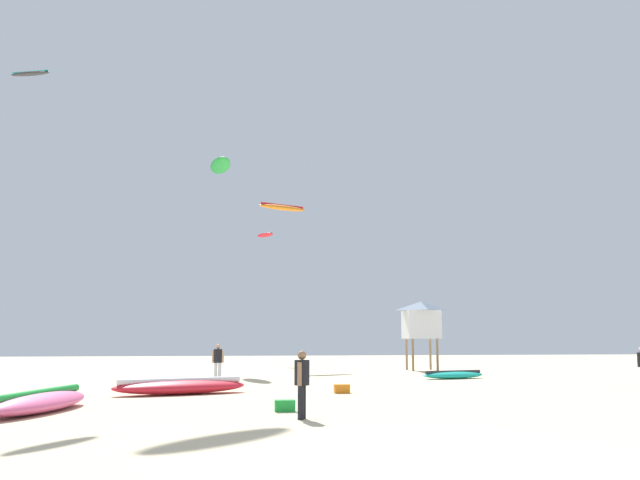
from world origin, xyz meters
TOP-DOWN VIEW (x-y plane):
  - ground_plane at (0.00, 0.00)m, footprint 120.00×120.00m
  - person_foreground at (-1.95, 5.66)m, footprint 0.39×0.54m
  - person_left at (-4.42, 20.72)m, footprint 0.56×0.38m
  - kite_grounded_near at (-9.07, 8.01)m, footprint 2.67×5.32m
  - kite_grounded_mid at (6.96, 20.96)m, footprint 3.48×1.80m
  - kite_grounded_far at (-5.58, 13.51)m, footprint 5.03×2.92m
  - lifeguard_tower at (7.61, 28.98)m, footprint 2.30×2.30m
  - cooler_box at (-2.25, 7.47)m, footprint 0.56×0.36m
  - gear_bag at (0.26, 13.32)m, footprint 0.56×0.36m
  - kite_aloft_1 at (-4.78, 31.61)m, footprint 2.03×4.11m
  - kite_aloft_5 at (-1.42, 41.17)m, footprint 1.56×2.04m
  - kite_aloft_6 at (-0.60, 33.80)m, footprint 3.62×2.45m
  - kite_aloft_7 at (-14.47, 23.74)m, footprint 2.28×1.30m

SIDE VIEW (x-z plane):
  - ground_plane at x=0.00m, z-range 0.00..0.00m
  - cooler_box at x=-2.25m, z-range 0.00..0.32m
  - gear_bag at x=0.26m, z-range 0.00..0.32m
  - kite_grounded_mid at x=6.96m, z-range -0.02..0.41m
  - kite_grounded_far at x=-5.58m, z-range -0.03..0.59m
  - kite_grounded_near at x=-9.07m, z-range -0.04..0.63m
  - person_left at x=-4.42m, z-range 0.14..1.84m
  - person_foreground at x=-1.95m, z-range 0.14..1.86m
  - lifeguard_tower at x=7.61m, z-range 0.98..5.13m
  - kite_aloft_5 at x=-1.42m, z-range 9.70..10.07m
  - kite_aloft_6 at x=-0.60m, z-range 10.44..10.96m
  - kite_aloft_1 at x=-4.78m, z-range 12.54..13.38m
  - kite_aloft_7 at x=-14.47m, z-range 15.44..15.79m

